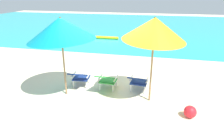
{
  "coord_description": "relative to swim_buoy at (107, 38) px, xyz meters",
  "views": [
    {
      "loc": [
        1.38,
        -5.84,
        3.07
      ],
      "look_at": [
        0.0,
        0.41,
        0.75
      ],
      "focal_mm": 32.08,
      "sensor_mm": 36.0,
      "label": 1
    }
  ],
  "objects": [
    {
      "name": "beach_ball",
      "position": [
        4.21,
        -8.14,
        0.06
      ],
      "size": [
        0.32,
        0.32,
        0.32
      ],
      "primitive_type": "sphere",
      "color": "red",
      "rests_on": "ground_plane"
    },
    {
      "name": "ocean_band",
      "position": [
        1.82,
        5.67,
        -0.09
      ],
      "size": [
        40.0,
        18.0,
        0.01
      ],
      "primitive_type": "cube",
      "color": "#28B2B7",
      "rests_on": "ground_plane"
    },
    {
      "name": "lounge_chair_center",
      "position": [
        1.78,
        -7.18,
        0.31
      ],
      "size": [
        0.57,
        0.9,
        0.68
      ],
      "color": "#338E3D",
      "rests_on": "ground_plane"
    },
    {
      "name": "beach_umbrella_left",
      "position": [
        0.59,
        -7.67,
        1.96
      ],
      "size": [
        2.04,
        2.01,
        2.44
      ],
      "color": "olive",
      "rests_on": "ground_plane"
    },
    {
      "name": "beach_umbrella_right",
      "position": [
        3.16,
        -7.5,
        2.03
      ],
      "size": [
        2.44,
        2.44,
        2.49
      ],
      "color": "olive",
      "rests_on": "ground_plane"
    },
    {
      "name": "swim_buoy",
      "position": [
        0.0,
        0.0,
        0.0
      ],
      "size": [
        1.6,
        0.18,
        0.18
      ],
      "primitive_type": "cylinder",
      "rotation": [
        0.0,
        1.57,
        0.0
      ],
      "color": "yellow",
      "rests_on": "ocean_band"
    },
    {
      "name": "lounge_chair_right",
      "position": [
        2.77,
        -7.07,
        0.31
      ],
      "size": [
        0.61,
        0.92,
        0.68
      ],
      "color": "navy",
      "rests_on": "ground_plane"
    },
    {
      "name": "lounge_chair_left",
      "position": [
        0.86,
        -7.16,
        0.31
      ],
      "size": [
        0.61,
        0.92,
        0.68
      ],
      "color": "navy",
      "rests_on": "ground_plane"
    },
    {
      "name": "ground_plane",
      "position": [
        1.82,
        -3.0,
        -0.1
      ],
      "size": [
        40.0,
        40.0,
        0.0
      ],
      "primitive_type": "plane",
      "color": "beige"
    }
  ]
}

